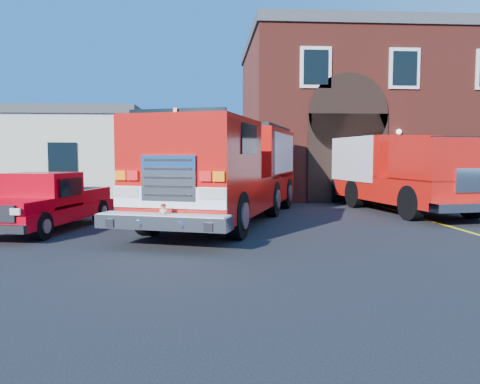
{
  "coord_description": "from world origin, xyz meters",
  "views": [
    {
      "loc": [
        -0.68,
        -11.65,
        2.1
      ],
      "look_at": [
        0.0,
        -1.2,
        1.3
      ],
      "focal_mm": 35.0,
      "sensor_mm": 36.0,
      "label": 1
    }
  ],
  "objects": [
    {
      "name": "side_building",
      "position": [
        -9.0,
        13.0,
        2.2
      ],
      "size": [
        10.2,
        8.2,
        4.35
      ],
      "color": "beige",
      "rests_on": "ground"
    },
    {
      "name": "parking_stripe_mid",
      "position": [
        6.5,
        4.0,
        0.0
      ],
      "size": [
        0.12,
        3.0,
        0.01
      ],
      "primitive_type": "cube",
      "color": "yellow",
      "rests_on": "ground"
    },
    {
      "name": "fire_engine",
      "position": [
        -0.01,
        3.81,
        1.69
      ],
      "size": [
        6.17,
        10.97,
        3.26
      ],
      "color": "black",
      "rests_on": "ground"
    },
    {
      "name": "pickup_truck",
      "position": [
        -5.3,
        1.99,
        0.78
      ],
      "size": [
        2.83,
        5.29,
        1.65
      ],
      "color": "black",
      "rests_on": "ground"
    },
    {
      "name": "parking_stripe_near",
      "position": [
        6.5,
        1.0,
        0.0
      ],
      "size": [
        0.12,
        3.0,
        0.01
      ],
      "primitive_type": "cube",
      "color": "yellow",
      "rests_on": "ground"
    },
    {
      "name": "parking_stripe_far",
      "position": [
        6.5,
        7.0,
        0.0
      ],
      "size": [
        0.12,
        3.0,
        0.01
      ],
      "primitive_type": "cube",
      "color": "yellow",
      "rests_on": "ground"
    },
    {
      "name": "secondary_truck",
      "position": [
        6.56,
        6.31,
        1.57
      ],
      "size": [
        4.11,
        9.21,
        2.89
      ],
      "color": "black",
      "rests_on": "ground"
    },
    {
      "name": "ground",
      "position": [
        0.0,
        0.0,
        0.0
      ],
      "size": [
        100.0,
        100.0,
        0.0
      ],
      "primitive_type": "plane",
      "color": "black",
      "rests_on": "ground"
    },
    {
      "name": "fire_station",
      "position": [
        8.99,
        13.98,
        4.25
      ],
      "size": [
        15.2,
        10.2,
        8.45
      ],
      "color": "maroon",
      "rests_on": "ground"
    }
  ]
}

